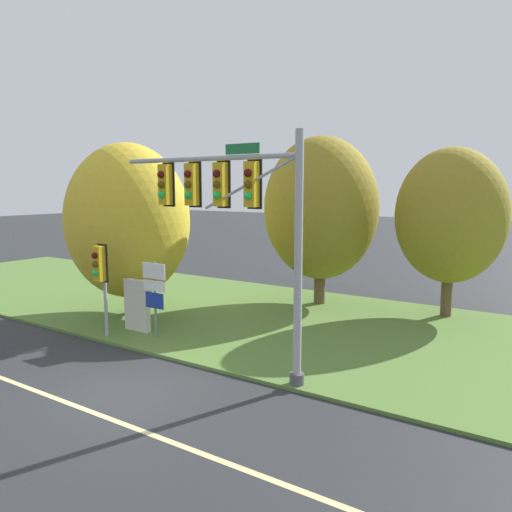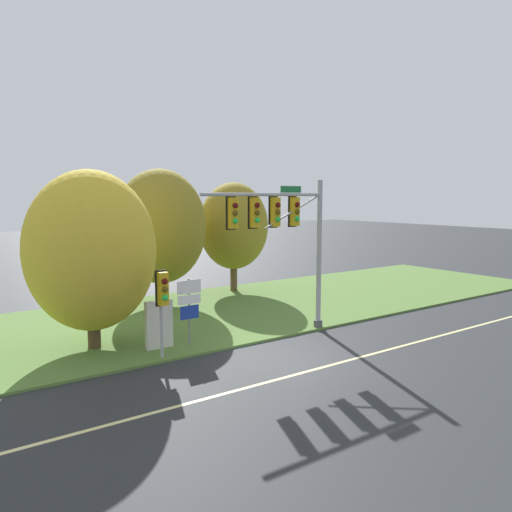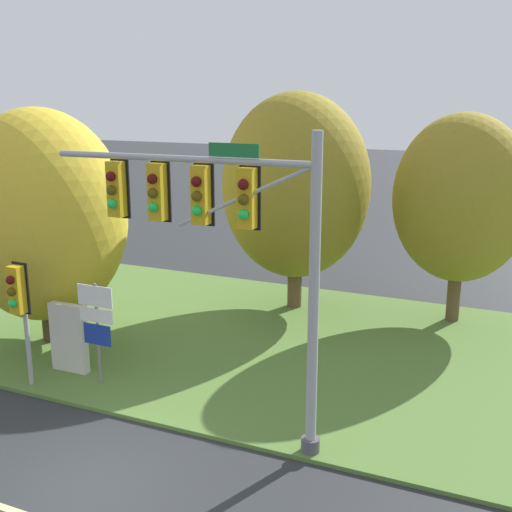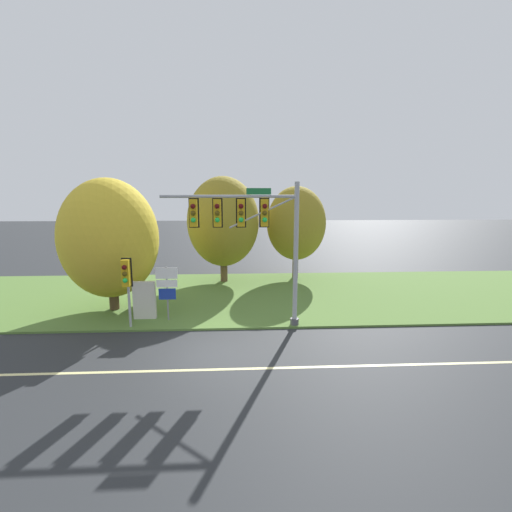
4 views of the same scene
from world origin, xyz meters
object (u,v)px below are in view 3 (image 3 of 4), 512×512
Objects in this scene: tree_left_of_mast at (296,186)px; traffic_signal_mast at (220,227)px; tree_nearest_road at (42,216)px; info_kiosk at (69,338)px; tree_behind_signpost at (461,199)px; pedestrian_signal_near_kerb at (19,298)px; route_sign_post at (97,320)px.

traffic_signal_mast is at bearing -79.53° from tree_left_of_mast.
tree_nearest_road reaches higher than info_kiosk.
tree_left_of_mast is 1.09× the size of tree_behind_signpost.
info_kiosk is at bearing -37.43° from tree_nearest_road.
traffic_signal_mast is 2.03× the size of pedestrian_signal_near_kerb.
route_sign_post is 11.92m from tree_behind_signpost.
tree_behind_signpost is 3.59× the size of info_kiosk.
tree_nearest_road is 1.03× the size of tree_behind_signpost.
info_kiosk is (2.07, -1.58, -2.92)m from tree_nearest_road.
pedestrian_signal_near_kerb is at bearing -114.33° from tree_left_of_mast.
route_sign_post is (-4.07, 0.93, -2.93)m from traffic_signal_mast.
tree_nearest_road is 0.94× the size of tree_left_of_mast.
tree_behind_signpost reaches higher than info_kiosk.
traffic_signal_mast is at bearing 0.42° from pedestrian_signal_near_kerb.
tree_left_of_mast is at bearing 46.74° from tree_nearest_road.
info_kiosk is at bearing 166.31° from route_sign_post.
info_kiosk is (-8.96, -8.44, -3.15)m from tree_behind_signpost.
tree_nearest_road is at bearing 159.09° from traffic_signal_mast.
tree_behind_signpost is (3.70, 9.66, -0.57)m from traffic_signal_mast.
info_kiosk is at bearing -136.71° from tree_behind_signpost.
tree_left_of_mast reaches higher than tree_behind_signpost.
pedestrian_signal_near_kerb is 3.61m from tree_nearest_road.
tree_behind_signpost reaches higher than pedestrian_signal_near_kerb.
traffic_signal_mast reaches higher than pedestrian_signal_near_kerb.
tree_nearest_road is (-3.27, 1.87, 2.12)m from route_sign_post.
info_kiosk is at bearing -115.43° from tree_left_of_mast.
info_kiosk is (-1.20, 0.29, -0.79)m from route_sign_post.
tree_nearest_road is 12.99m from tree_behind_signpost.
route_sign_post is at bearing -131.63° from tree_behind_signpost.
traffic_signal_mast is 6.09m from pedestrian_signal_near_kerb.
info_kiosk is at bearing 72.70° from pedestrian_signal_near_kerb.
tree_left_of_mast is (5.70, 6.05, 0.43)m from tree_nearest_road.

